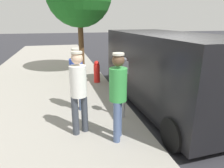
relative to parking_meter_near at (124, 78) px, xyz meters
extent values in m
plane|color=#2D2D33|center=(-1.35, -0.52, -1.18)|extent=(80.00, 80.00, 0.00)
cube|color=#9E998E|center=(2.15, -0.52, -1.11)|extent=(5.00, 32.00, 0.15)
cylinder|color=gray|center=(0.00, 0.00, -0.46)|extent=(0.07, 0.07, 1.15)
cube|color=#4C4C51|center=(0.00, 0.00, 0.26)|extent=(0.14, 0.18, 0.28)
sphere|color=#47474C|center=(0.00, 0.00, 0.43)|extent=(0.12, 0.12, 0.12)
cylinder|color=#4C608C|center=(1.15, -0.83, -0.63)|extent=(0.14, 0.14, 0.80)
cylinder|color=#4C608C|center=(0.97, -0.70, -0.63)|extent=(0.14, 0.14, 0.80)
cylinder|color=blue|center=(1.06, -0.76, 0.07)|extent=(0.34, 0.34, 0.60)
sphere|color=beige|center=(1.06, -0.76, 0.51)|extent=(0.22, 0.22, 0.22)
cylinder|color=silver|center=(1.06, -0.76, 0.62)|extent=(0.21, 0.21, 0.04)
cylinder|color=#4C608C|center=(0.46, 0.98, -0.60)|extent=(0.14, 0.14, 0.85)
cylinder|color=#4C608C|center=(0.37, 0.78, -0.60)|extent=(0.14, 0.14, 0.85)
cylinder|color=green|center=(0.41, 0.88, 0.14)|extent=(0.34, 0.34, 0.64)
sphere|color=brown|center=(0.41, 0.88, 0.61)|extent=(0.23, 0.23, 0.23)
cylinder|color=silver|center=(0.41, 0.88, 0.72)|extent=(0.22, 0.22, 0.04)
cylinder|color=#383D47|center=(1.23, 0.50, -0.61)|extent=(0.14, 0.14, 0.85)
cylinder|color=#383D47|center=(1.02, 0.41, -0.61)|extent=(0.14, 0.14, 0.85)
cylinder|color=white|center=(1.12, 0.46, 0.14)|extent=(0.34, 0.34, 0.64)
sphere|color=beige|center=(1.12, 0.46, 0.60)|extent=(0.23, 0.23, 0.23)
cylinder|color=silver|center=(1.12, 0.46, 0.72)|extent=(0.22, 0.22, 0.04)
cube|color=black|center=(-1.50, -0.75, -0.01)|extent=(2.15, 5.26, 1.96)
cylinder|color=black|center=(-0.61, 1.33, -0.84)|extent=(0.24, 0.69, 0.68)
cylinder|color=black|center=(-2.39, -2.83, -0.84)|extent=(0.24, 0.69, 0.68)
cylinder|color=black|center=(-0.49, -2.77, -0.84)|extent=(0.24, 0.69, 0.68)
cylinder|color=brown|center=(0.45, -5.05, 0.20)|extent=(0.24, 0.24, 2.45)
cylinder|color=red|center=(0.10, -3.11, -0.68)|extent=(0.24, 0.24, 0.70)
sphere|color=red|center=(0.10, -3.11, -0.27)|extent=(0.20, 0.20, 0.20)
camera|label=1|loc=(1.43, 4.30, 1.29)|focal=31.68mm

